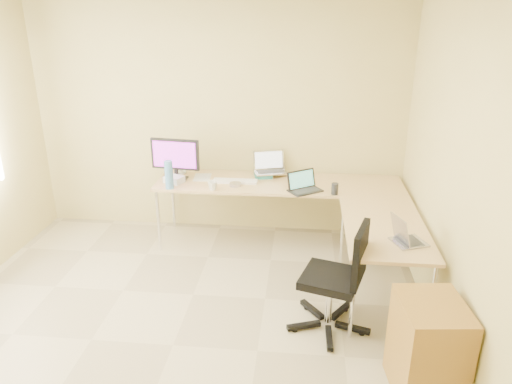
# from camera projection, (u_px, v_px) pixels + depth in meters

# --- Properties ---
(floor) EXTENTS (4.50, 4.50, 0.00)m
(floor) POSITION_uv_depth(u_px,v_px,m) (173.00, 345.00, 3.81)
(floor) COLOR tan
(floor) RESTS_ON ground
(wall_back) EXTENTS (4.50, 0.00, 4.50)m
(wall_back) POSITION_uv_depth(u_px,v_px,m) (218.00, 121.00, 5.43)
(wall_back) COLOR #CDBF78
(wall_back) RESTS_ON ground
(wall_right) EXTENTS (0.00, 4.50, 4.50)m
(wall_right) POSITION_uv_depth(u_px,v_px,m) (475.00, 204.00, 3.14)
(wall_right) COLOR #CDBF78
(wall_right) RESTS_ON ground
(desk_main) EXTENTS (2.65, 0.70, 0.73)m
(desk_main) POSITION_uv_depth(u_px,v_px,m) (279.00, 213.00, 5.32)
(desk_main) COLOR tan
(desk_main) RESTS_ON ground
(desk_return) EXTENTS (0.70, 1.30, 0.73)m
(desk_return) POSITION_uv_depth(u_px,v_px,m) (381.00, 262.00, 4.31)
(desk_return) COLOR tan
(desk_return) RESTS_ON ground
(monitor) EXTENTS (0.55, 0.23, 0.46)m
(monitor) POSITION_uv_depth(u_px,v_px,m) (175.00, 159.00, 5.20)
(monitor) COLOR black
(monitor) RESTS_ON desk_main
(book_stack) EXTENTS (0.23, 0.29, 0.04)m
(book_stack) POSITION_uv_depth(u_px,v_px,m) (263.00, 174.00, 5.39)
(book_stack) COLOR #246F6D
(book_stack) RESTS_ON desk_main
(laptop_center) EXTENTS (0.41, 0.36, 0.23)m
(laptop_center) POSITION_uv_depth(u_px,v_px,m) (270.00, 163.00, 5.33)
(laptop_center) COLOR silver
(laptop_center) RESTS_ON desk_main
(laptop_black) EXTENTS (0.41, 0.38, 0.21)m
(laptop_black) POSITION_uv_depth(u_px,v_px,m) (306.00, 182.00, 4.90)
(laptop_black) COLOR black
(laptop_black) RESTS_ON desk_main
(keyboard) EXTENTS (0.48, 0.13, 0.02)m
(keyboard) POSITION_uv_depth(u_px,v_px,m) (235.00, 181.00, 5.19)
(keyboard) COLOR white
(keyboard) RESTS_ON desk_main
(mouse) EXTENTS (0.10, 0.07, 0.03)m
(mouse) POSITION_uv_depth(u_px,v_px,m) (297.00, 186.00, 5.04)
(mouse) COLOR silver
(mouse) RESTS_ON desk_main
(mug) EXTENTS (0.11, 0.11, 0.10)m
(mug) POSITION_uv_depth(u_px,v_px,m) (213.00, 186.00, 4.96)
(mug) COLOR white
(mug) RESTS_ON desk_main
(cd_stack) EXTENTS (0.13, 0.13, 0.03)m
(cd_stack) POSITION_uv_depth(u_px,v_px,m) (235.00, 184.00, 5.09)
(cd_stack) COLOR silver
(cd_stack) RESTS_ON desk_main
(water_bottle) EXTENTS (0.09, 0.09, 0.30)m
(water_bottle) POSITION_uv_depth(u_px,v_px,m) (169.00, 175.00, 4.97)
(water_bottle) COLOR #4D88C0
(water_bottle) RESTS_ON desk_main
(papers) EXTENTS (0.20, 0.27, 0.01)m
(papers) POSITION_uv_depth(u_px,v_px,m) (202.00, 177.00, 5.34)
(papers) COLOR silver
(papers) RESTS_ON desk_main
(white_box) EXTENTS (0.24, 0.21, 0.07)m
(white_box) POSITION_uv_depth(u_px,v_px,m) (174.00, 179.00, 5.17)
(white_box) COLOR silver
(white_box) RESTS_ON desk_main
(desk_fan) EXTENTS (0.32, 0.32, 0.31)m
(desk_fan) POSITION_uv_depth(u_px,v_px,m) (181.00, 160.00, 5.43)
(desk_fan) COLOR white
(desk_fan) RESTS_ON desk_main
(black_cup) EXTENTS (0.07, 0.07, 0.12)m
(black_cup) POSITION_uv_depth(u_px,v_px,m) (335.00, 189.00, 4.84)
(black_cup) COLOR #262626
(black_cup) RESTS_ON desk_main
(laptop_return) EXTENTS (0.36, 0.32, 0.19)m
(laptop_return) POSITION_uv_depth(u_px,v_px,m) (410.00, 232.00, 3.83)
(laptop_return) COLOR #9A9BB0
(laptop_return) RESTS_ON desk_return
(office_chair) EXTENTS (0.72, 0.72, 0.96)m
(office_chair) POSITION_uv_depth(u_px,v_px,m) (331.00, 274.00, 3.86)
(office_chair) COLOR black
(office_chair) RESTS_ON ground
(cabinet) EXTENTS (0.46, 0.55, 0.71)m
(cabinet) POSITION_uv_depth(u_px,v_px,m) (428.00, 349.00, 3.23)
(cabinet) COLOR brown
(cabinet) RESTS_ON ground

